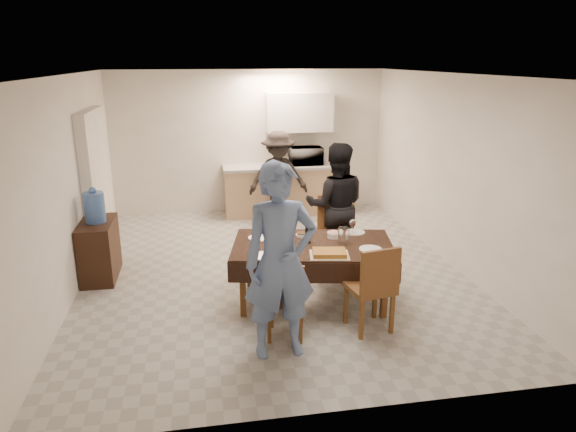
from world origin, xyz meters
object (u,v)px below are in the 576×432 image
console (99,250)px  savoury_tart (329,253)px  water_jug (94,207)px  wine_bottle (308,231)px  person_kitchen (278,177)px  person_far (336,206)px  water_pitcher (343,236)px  dining_table (313,247)px  person_near (280,262)px  microwave (306,156)px

console → savoury_tart: 3.13m
water_jug → wine_bottle: size_ratio=1.37×
person_kitchen → person_far: bearing=-77.9°
water_pitcher → savoury_tart: 0.42m
water_jug → person_kitchen: 3.40m
dining_table → console: size_ratio=2.43×
wine_bottle → person_near: person_near is taller
water_jug → person_far: 3.16m
wine_bottle → savoury_tart: wine_bottle is taller
wine_bottle → water_pitcher: 0.41m
person_far → water_jug: bearing=9.9°
console → person_kitchen: bearing=37.3°
savoury_tart → person_far: person_far is taller
wine_bottle → water_pitcher: wine_bottle is taller
dining_table → person_kitchen: (0.09, 3.21, 0.11)m
dining_table → person_kitchen: person_kitchen is taller
microwave → person_kitchen: bearing=37.4°
console → person_kitchen: (2.70, 2.06, 0.41)m
person_kitchen → water_pitcher: bearing=-85.4°
console → water_pitcher: water_pitcher is taller
microwave → wine_bottle: bearing=78.6°
water_jug → savoury_tart: water_jug is taller
wine_bottle → savoury_tart: 0.47m
savoury_tart → water_jug: bearing=150.6°
person_far → dining_table: bearing=74.1°
water_jug → person_far: bearing=-1.8°
person_far → console: bearing=9.9°
savoury_tart → person_near: person_near is taller
savoury_tart → person_near: (-0.65, -0.67, 0.21)m
water_pitcher → person_near: size_ratio=0.10×
console → wine_bottle: wine_bottle is taller
console → person_far: bearing=-1.8°
dining_table → water_pitcher: bearing=2.7°
savoury_tart → wine_bottle: bearing=109.2°
water_jug → microwave: bearing=37.3°
wine_bottle → person_kitchen: (0.14, 3.16, -0.07)m
dining_table → savoury_tart: (0.10, -0.38, 0.06)m
dining_table → console: 2.87m
water_jug → water_pitcher: 3.19m
console → wine_bottle: 2.82m
water_jug → wine_bottle: water_jug is taller
person_near → person_far: person_near is taller
dining_table → person_near: bearing=-106.8°
dining_table → person_far: bearing=73.2°
water_pitcher → wine_bottle: bearing=166.0°
water_jug → person_near: size_ratio=0.20×
wine_bottle → microwave: 3.68m
person_far → water_pitcher: bearing=91.4°
water_jug → savoury_tart: size_ratio=0.92×
microwave → dining_table: bearing=79.5°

